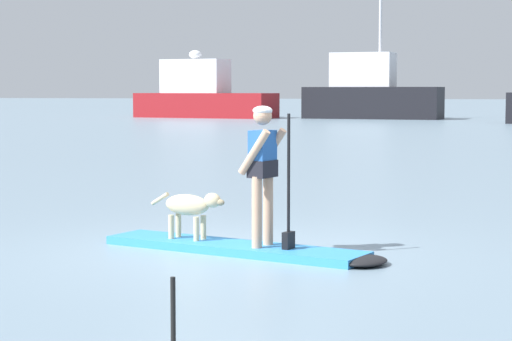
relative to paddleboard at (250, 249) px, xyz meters
name	(u,v)px	position (x,y,z in m)	size (l,w,h in m)	color
ground_plane	(234,252)	(-0.22, 0.06, -0.05)	(400.00, 400.00, 0.00)	gray
paddleboard	(250,249)	(0.00, 0.00, 0.00)	(3.70, 1.61, 0.10)	#338CD8
person_paddler	(264,165)	(0.18, -0.05, 1.01)	(0.66, 0.56, 1.66)	tan
dog	(190,207)	(-0.83, 0.23, 0.46)	(1.07, 0.40, 0.59)	#CCB78C
moored_boat_center	(202,96)	(-18.81, 53.25, 1.48)	(10.36, 4.61, 4.75)	maroon
moored_boat_starboard	(370,94)	(-6.98, 53.96, 1.65)	(9.46, 3.90, 11.18)	black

